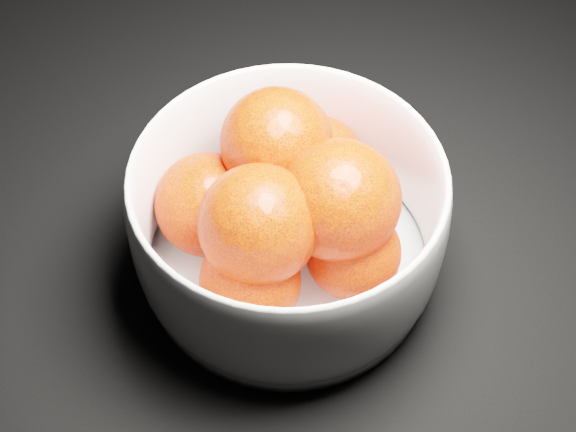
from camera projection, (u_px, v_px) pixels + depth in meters
name	position (u px, v px, depth m)	size (l,w,h in m)	color
ground	(40.00, 228.00, 0.67)	(3.00, 3.00, 0.00)	black
bowl	(288.00, 221.00, 0.60)	(0.24, 0.24, 0.11)	silver
orange_pile	(285.00, 203.00, 0.59)	(0.17, 0.17, 0.13)	red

